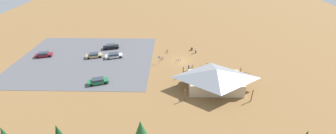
{
  "coord_description": "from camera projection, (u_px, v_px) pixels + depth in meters",
  "views": [
    {
      "loc": [
        2.44,
        52.93,
        28.77
      ],
      "look_at": [
        3.39,
        5.24,
        1.2
      ],
      "focal_mm": 23.48,
      "sensor_mm": 36.0,
      "label": 1
    }
  ],
  "objects": [
    {
      "name": "bicycle_purple_yard_left",
      "position": [
        167.0,
        51.0,
        64.79
      ],
      "size": [
        0.62,
        1.76,
        0.86
      ],
      "color": "black",
      "rests_on": "ground"
    },
    {
      "name": "visitor_crossing_yard",
      "position": [
        189.0,
        67.0,
        55.45
      ],
      "size": [
        0.36,
        0.39,
        1.77
      ],
      "color": "#2D3347",
      "rests_on": "ground"
    },
    {
      "name": "car_maroon_mid_lot",
      "position": [
        44.0,
        54.0,
        62.23
      ],
      "size": [
        4.78,
        2.88,
        1.35
      ],
      "color": "maroon",
      "rests_on": "parking_lot_asphalt"
    },
    {
      "name": "car_tan_back_corner",
      "position": [
        94.0,
        55.0,
        61.84
      ],
      "size": [
        4.75,
        2.99,
        1.32
      ],
      "color": "tan",
      "rests_on": "parking_lot_asphalt"
    },
    {
      "name": "bike_pavilion",
      "position": [
        215.0,
        78.0,
        47.91
      ],
      "size": [
        13.98,
        9.32,
        4.92
      ],
      "color": "#C6B28E",
      "rests_on": "ground"
    },
    {
      "name": "bicycle_white_front_row",
      "position": [
        202.0,
        68.0,
        56.49
      ],
      "size": [
        0.88,
        1.46,
        0.83
      ],
      "color": "black",
      "rests_on": "ground"
    },
    {
      "name": "car_silver_aisle_side",
      "position": [
        114.0,
        55.0,
        61.69
      ],
      "size": [
        5.12,
        3.15,
        1.32
      ],
      "color": "#BCBCC1",
      "rests_on": "parking_lot_asphalt"
    },
    {
      "name": "car_black_front_row",
      "position": [
        111.0,
        47.0,
        66.79
      ],
      "size": [
        4.95,
        3.04,
        1.41
      ],
      "color": "black",
      "rests_on": "parking_lot_asphalt"
    },
    {
      "name": "visitor_by_pavilion",
      "position": [
        196.0,
        50.0,
        64.16
      ],
      "size": [
        0.36,
        0.36,
        1.77
      ],
      "color": "#2D3347",
      "rests_on": "ground"
    },
    {
      "name": "bicycle_black_edge_north",
      "position": [
        162.0,
        59.0,
        60.68
      ],
      "size": [
        1.02,
        1.39,
        0.8
      ],
      "color": "black",
      "rests_on": "ground"
    },
    {
      "name": "bicycle_blue_yard_right",
      "position": [
        178.0,
        61.0,
        59.72
      ],
      "size": [
        1.52,
        0.87,
        0.84
      ],
      "color": "black",
      "rests_on": "ground"
    },
    {
      "name": "parking_lot_asphalt",
      "position": [
        86.0,
        59.0,
        61.27
      ],
      "size": [
        36.96,
        30.01,
        0.05
      ],
      "primitive_type": "cube",
      "color": "#56565B",
      "rests_on": "ground"
    },
    {
      "name": "bicycle_teal_edge_south",
      "position": [
        192.0,
        67.0,
        56.81
      ],
      "size": [
        0.77,
        1.59,
        0.85
      ],
      "color": "black",
      "rests_on": "ground"
    },
    {
      "name": "ground",
      "position": [
        181.0,
        61.0,
        60.17
      ],
      "size": [
        160.0,
        160.0,
        0.0
      ],
      "primitive_type": "plane",
      "color": "olive",
      "rests_on": "ground"
    },
    {
      "name": "bicycle_red_back_row",
      "position": [
        247.0,
        74.0,
        53.87
      ],
      "size": [
        1.52,
        0.87,
        0.81
      ],
      "color": "black",
      "rests_on": "ground"
    },
    {
      "name": "trash_bin",
      "position": [
        192.0,
        49.0,
        66.05
      ],
      "size": [
        0.6,
        0.6,
        0.9
      ],
      "primitive_type": "cylinder",
      "color": "brown",
      "rests_on": "ground"
    },
    {
      "name": "bicycle_green_lone_east",
      "position": [
        208.0,
        65.0,
        57.59
      ],
      "size": [
        0.65,
        1.76,
        0.82
      ],
      "color": "black",
      "rests_on": "ground"
    },
    {
      "name": "lot_sign",
      "position": [
        159.0,
        59.0,
        58.42
      ],
      "size": [
        0.56,
        0.08,
        2.2
      ],
      "color": "#99999E",
      "rests_on": "ground"
    },
    {
      "name": "car_green_second_row",
      "position": [
        98.0,
        81.0,
        50.48
      ],
      "size": [
        4.89,
        3.11,
        1.34
      ],
      "color": "#1E6B3D",
      "rests_on": "parking_lot_asphalt"
    }
  ]
}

